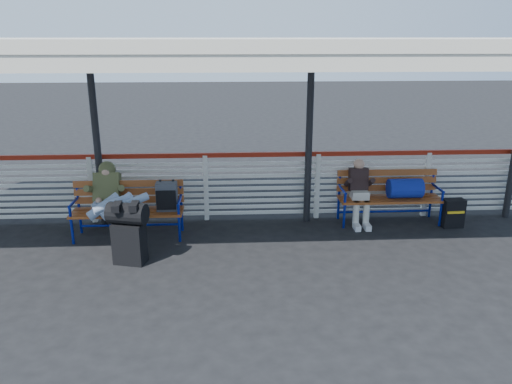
{
  "coord_description": "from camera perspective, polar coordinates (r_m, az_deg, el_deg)",
  "views": [
    {
      "loc": [
        0.43,
        -6.63,
        3.2
      ],
      "look_at": [
        0.84,
        1.0,
        0.79
      ],
      "focal_mm": 35.0,
      "sensor_mm": 36.0,
      "label": 1
    }
  ],
  "objects": [
    {
      "name": "fence",
      "position": [
        8.91,
        -5.75,
        0.83
      ],
      "size": [
        12.08,
        0.08,
        1.24
      ],
      "color": "silver",
      "rests_on": "ground"
    },
    {
      "name": "traveler_man",
      "position": [
        8.08,
        -16.0,
        -0.94
      ],
      "size": [
        0.94,
        1.64,
        0.77
      ],
      "color": "#98AECD",
      "rests_on": "ground"
    },
    {
      "name": "bench_left",
      "position": [
        8.37,
        -13.03,
        -1.09
      ],
      "size": [
        1.8,
        0.56,
        0.94
      ],
      "color": "#964B1D",
      "rests_on": "ground"
    },
    {
      "name": "luggage_stack",
      "position": [
        7.45,
        -14.36,
        -4.31
      ],
      "size": [
        0.62,
        0.44,
        0.93
      ],
      "rotation": [
        0.0,
        0.0,
        -0.26
      ],
      "color": "black",
      "rests_on": "ground"
    },
    {
      "name": "companion_person",
      "position": [
        8.9,
        11.74,
        0.08
      ],
      "size": [
        0.32,
        0.66,
        1.15
      ],
      "color": "beige",
      "rests_on": "ground"
    },
    {
      "name": "canopy",
      "position": [
        7.52,
        -6.65,
        16.14
      ],
      "size": [
        12.6,
        3.6,
        3.16
      ],
      "color": "silver",
      "rests_on": "ground"
    },
    {
      "name": "suitcase_side",
      "position": [
        9.31,
        21.57,
        -2.25
      ],
      "size": [
        0.37,
        0.24,
        0.5
      ],
      "rotation": [
        0.0,
        0.0,
        0.05
      ],
      "color": "black",
      "rests_on": "ground"
    },
    {
      "name": "bench_right",
      "position": [
        9.13,
        15.8,
        0.22
      ],
      "size": [
        1.8,
        0.56,
        0.92
      ],
      "color": "#964B1D",
      "rests_on": "ground"
    },
    {
      "name": "ground",
      "position": [
        7.38,
        -6.2,
        -8.34
      ],
      "size": [
        60.0,
        60.0,
        0.0
      ],
      "primitive_type": "plane",
      "color": "black",
      "rests_on": "ground"
    }
  ]
}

